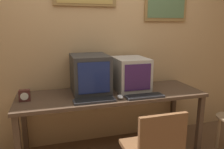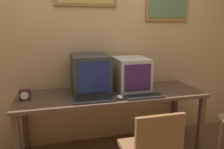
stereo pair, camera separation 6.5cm
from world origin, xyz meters
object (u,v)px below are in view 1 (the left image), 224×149
at_px(monitor_right, 130,74).
at_px(keyboard_side, 145,96).
at_px(mouse_near_keyboard, 120,97).
at_px(desk_clock, 25,96).
at_px(keyboard_main, 94,100).
at_px(monitor_left, 90,74).

height_order(monitor_right, keyboard_side, monitor_right).
relative_size(monitor_right, mouse_near_keyboard, 4.31).
bearing_deg(desk_clock, keyboard_main, -17.54).
bearing_deg(monitor_left, keyboard_main, -93.40).
bearing_deg(keyboard_main, monitor_left, 86.60).
bearing_deg(keyboard_side, monitor_right, 98.10).
xyz_separation_m(keyboard_main, mouse_near_keyboard, (0.28, 0.01, 0.01)).
bearing_deg(mouse_near_keyboard, desk_clock, 168.16).
xyz_separation_m(keyboard_side, mouse_near_keyboard, (-0.27, 0.03, 0.01)).
distance_m(monitor_left, keyboard_side, 0.66).
xyz_separation_m(monitor_left, monitor_right, (0.48, -0.02, -0.02)).
relative_size(monitor_left, desk_clock, 4.08).
xyz_separation_m(monitor_left, keyboard_main, (-0.02, -0.32, -0.21)).
xyz_separation_m(monitor_left, desk_clock, (-0.70, -0.10, -0.16)).
relative_size(monitor_left, mouse_near_keyboard, 4.48).
height_order(monitor_left, monitor_right, monitor_left).
height_order(keyboard_side, desk_clock, desk_clock).
distance_m(monitor_right, keyboard_main, 0.61).
distance_m(monitor_right, mouse_near_keyboard, 0.40).
relative_size(monitor_right, keyboard_side, 1.10).
xyz_separation_m(monitor_right, mouse_near_keyboard, (-0.22, -0.29, -0.17)).
bearing_deg(keyboard_side, desk_clock, 169.37).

